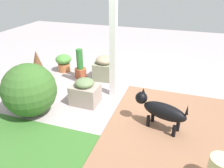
{
  "coord_description": "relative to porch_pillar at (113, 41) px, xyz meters",
  "views": [
    {
      "loc": [
        -0.8,
        3.23,
        1.99
      ],
      "look_at": [
        0.24,
        0.09,
        0.35
      ],
      "focal_mm": 35.3,
      "sensor_mm": 36.0,
      "label": 1
    }
  ],
  "objects": [
    {
      "name": "ground_plane",
      "position": [
        -0.31,
        0.19,
        -1.01
      ],
      "size": [
        12.0,
        12.0,
        0.0
      ],
      "primitive_type": "plane",
      "color": "#B09FA2"
    },
    {
      "name": "brick_path",
      "position": [
        -1.11,
        0.81,
        -1.0
      ],
      "size": [
        1.8,
        2.4,
        0.02
      ],
      "primitive_type": "cube",
      "color": "#926549",
      "rests_on": "ground"
    },
    {
      "name": "porch_pillar",
      "position": [
        0.0,
        0.0,
        0.0
      ],
      "size": [
        0.11,
        0.11,
        2.01
      ],
      "primitive_type": "cube",
      "color": "white",
      "rests_on": "ground"
    },
    {
      "name": "stone_planter_nearest",
      "position": [
        0.38,
        -0.59,
        -0.76
      ],
      "size": [
        0.46,
        0.43,
        0.51
      ],
      "color": "gray",
      "rests_on": "ground"
    },
    {
      "name": "stone_planter_mid",
      "position": [
        0.35,
        0.46,
        -0.79
      ],
      "size": [
        0.47,
        0.37,
        0.46
      ],
      "color": "#A29083",
      "rests_on": "ground"
    },
    {
      "name": "round_shrub",
      "position": [
        1.03,
        0.99,
        -0.59
      ],
      "size": [
        0.83,
        0.83,
        0.83
      ],
      "primitive_type": "sphere",
      "color": "#376327",
      "rests_on": "ground"
    },
    {
      "name": "terracotta_pot_tall",
      "position": [
        0.91,
        -0.51,
        -0.78
      ],
      "size": [
        0.25,
        0.25,
        0.62
      ],
      "color": "#AA5030",
      "rests_on": "ground"
    },
    {
      "name": "terracotta_pot_spiky",
      "position": [
        1.67,
        -0.1,
        -0.7
      ],
      "size": [
        0.29,
        0.29,
        0.64
      ],
      "color": "#A85A41",
      "rests_on": "ground"
    },
    {
      "name": "terracotta_pot_broad",
      "position": [
        1.41,
        -0.69,
        -0.79
      ],
      "size": [
        0.35,
        0.35,
        0.39
      ],
      "color": "#BC6E3F",
      "rests_on": "ground"
    },
    {
      "name": "dog",
      "position": [
        -0.94,
        0.76,
        -0.7
      ],
      "size": [
        0.77,
        0.39,
        0.53
      ],
      "color": "black",
      "rests_on": "ground"
    }
  ]
}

